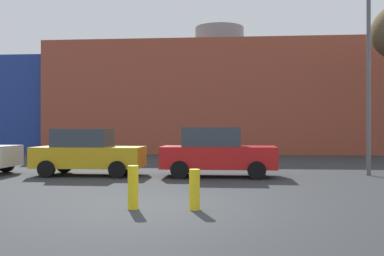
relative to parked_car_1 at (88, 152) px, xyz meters
name	(u,v)px	position (x,y,z in m)	size (l,w,h in m)	color
ground_plane	(160,208)	(3.91, -6.76, -0.90)	(200.00, 200.00, 0.00)	#2D3033
building_backdrop	(219,102)	(4.62, 19.98, 3.09)	(38.09, 12.14, 10.14)	#9E4733
parked_car_1	(88,152)	(0.00, 0.00, 0.00)	(4.16, 2.04, 1.80)	gold
parked_car_2	(217,152)	(5.00, 0.00, 0.03)	(4.28, 2.10, 1.86)	red
bollard_yellow_0	(194,189)	(4.72, -6.93, -0.44)	(0.24, 0.24, 0.91)	yellow
bollard_yellow_1	(133,187)	(3.33, -6.98, -0.41)	(0.24, 0.24, 0.98)	yellow
street_lamp	(369,67)	(10.85, 0.87, 3.32)	(0.80, 0.24, 7.38)	#59595E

